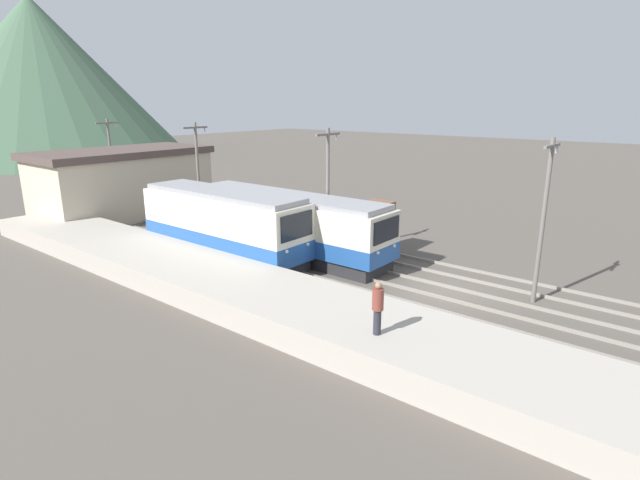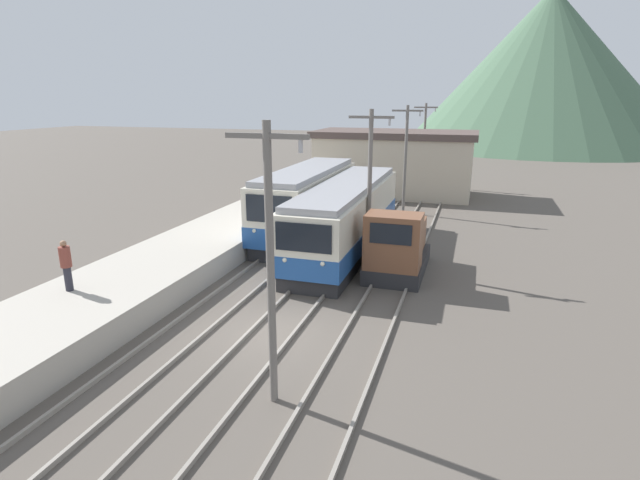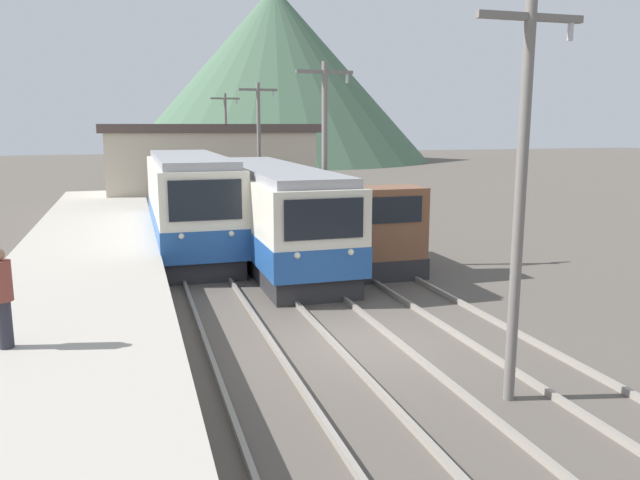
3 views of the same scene
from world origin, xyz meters
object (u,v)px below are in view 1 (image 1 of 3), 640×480
Objects in this scene: catenary_mast_near at (544,216)px; shunting_locomotive at (353,230)px; commuter_train_center at (287,226)px; commuter_train_left at (224,228)px; catenary_mast_distant at (111,158)px; person_on_platform at (378,306)px; catenary_mast_far at (198,170)px; catenary_mast_mid at (328,187)px.

shunting_locomotive is at bearing 82.05° from catenary_mast_near.
commuter_train_center is at bearing 96.53° from catenary_mast_near.
commuter_train_left is 19.58m from catenary_mast_distant.
commuter_train_center is 12.89m from person_on_platform.
commuter_train_center is at bearing -37.27° from commuter_train_left.
catenary_mast_near is (4.31, -15.31, 2.09)m from commuter_train_left.
commuter_train_left is 16.04m from catenary_mast_near.
shunting_locomotive is at bearing -83.01° from catenary_mast_far.
commuter_train_center is 1.86× the size of catenary_mast_near.
catenary_mast_near is at bearing -90.00° from catenary_mast_far.
commuter_train_left reaches higher than shunting_locomotive.
catenary_mast_distant is at bearing 85.92° from commuter_train_center.
commuter_train_left is at bearing 141.46° from shunting_locomotive.
catenary_mast_far reaches higher than shunting_locomotive.
catenary_mast_mid is (4.31, -3.88, 2.09)m from commuter_train_left.
person_on_platform is (-8.77, -31.76, -1.83)m from catenary_mast_distant.
catenary_mast_far is at bearing 66.67° from person_on_platform.
catenary_mast_near is at bearing -74.28° from commuter_train_left.
commuter_train_left is at bearing 142.73° from commuter_train_center.
commuter_train_center is at bearing 140.31° from shunting_locomotive.
commuter_train_center is 13.45m from catenary_mast_near.
shunting_locomotive is at bearing -38.54° from commuter_train_left.
person_on_platform is (-7.26, -10.64, 0.40)m from commuter_train_center.
commuter_train_center is 1.86× the size of catenary_mast_far.
catenary_mast_far is at bearing 96.99° from shunting_locomotive.
catenary_mast_near is (1.51, -13.17, 2.23)m from commuter_train_center.
shunting_locomotive is 23.80m from catenary_mast_distant.
catenary_mast_near and catenary_mast_distant have the same top height.
shunting_locomotive is 12.55m from catenary_mast_far.
catenary_mast_near is at bearing -16.09° from person_on_platform.
commuter_train_left is at bearing -119.69° from catenary_mast_far.
shunting_locomotive reaches higher than person_on_platform.
shunting_locomotive is 13.13m from person_on_platform.
catenary_mast_near is 9.31m from person_on_platform.
catenary_mast_far is (0.00, 11.43, 0.00)m from catenary_mast_mid.
catenary_mast_distant is 3.90× the size of person_on_platform.
catenary_mast_far is (4.31, 7.55, 2.09)m from commuter_train_left.
catenary_mast_distant is at bearing 93.62° from shunting_locomotive.
catenary_mast_far is 1.00× the size of catenary_mast_distant.
catenary_mast_mid is at bearing -90.00° from catenary_mast_far.
catenary_mast_distant is (0.00, 34.29, 0.00)m from catenary_mast_near.
catenary_mast_far is at bearing 60.31° from commuter_train_left.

